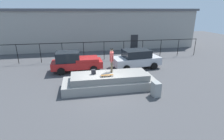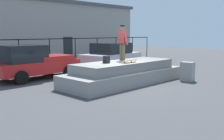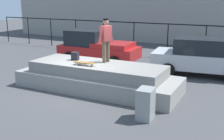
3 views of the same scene
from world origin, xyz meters
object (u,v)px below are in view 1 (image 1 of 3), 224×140
(car_red_pickup_near, at_px, (75,61))
(skateboarder, at_px, (112,59))
(skateboard, at_px, (107,75))
(car_silver_sedan_mid, at_px, (136,59))
(backpack, at_px, (94,72))
(utility_box, at_px, (156,89))

(car_red_pickup_near, bearing_deg, skateboarder, -55.32)
(skateboard, height_order, car_silver_sedan_mid, car_silver_sedan_mid)
(backpack, relative_size, utility_box, 0.35)
(car_red_pickup_near, height_order, car_silver_sedan_mid, car_red_pickup_near)
(skateboard, distance_m, backpack, 1.05)
(utility_box, bearing_deg, backpack, 149.51)
(car_silver_sedan_mid, bearing_deg, skateboard, -127.45)
(car_silver_sedan_mid, relative_size, utility_box, 4.87)
(car_silver_sedan_mid, bearing_deg, skateboarder, -129.28)
(skateboarder, xyz_separation_m, backpack, (-1.29, -0.22, -0.81))
(skateboarder, xyz_separation_m, utility_box, (2.44, -2.13, -1.54))
(skateboard, distance_m, utility_box, 3.24)
(utility_box, bearing_deg, skateboard, 152.75)
(skateboarder, height_order, utility_box, skateboarder)
(skateboarder, distance_m, backpack, 1.54)
(car_red_pickup_near, bearing_deg, skateboard, -65.12)
(utility_box, bearing_deg, car_red_pickup_near, 127.29)
(backpack, bearing_deg, car_red_pickup_near, 100.43)
(skateboard, height_order, backpack, backpack)
(car_red_pickup_near, bearing_deg, backpack, -71.92)
(skateboard, xyz_separation_m, car_red_pickup_near, (-2.12, 4.57, -0.26))
(skateboard, bearing_deg, car_silver_sedan_mid, 52.55)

